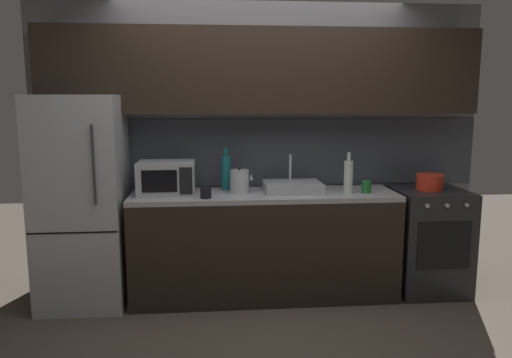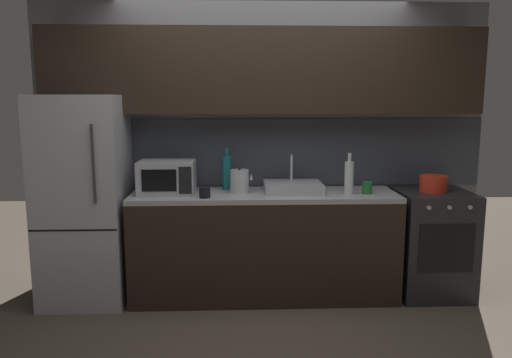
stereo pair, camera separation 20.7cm
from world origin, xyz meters
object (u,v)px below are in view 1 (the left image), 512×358
at_px(kettle, 240,181).
at_px(wine_bottle_teal, 226,172).
at_px(refrigerator, 82,201).
at_px(oven_range, 428,240).
at_px(wine_bottle_clear, 348,176).
at_px(microwave, 167,178).
at_px(mug_green, 366,187).
at_px(cooking_pot, 430,182).
at_px(mug_dark, 206,193).

bearing_deg(kettle, wine_bottle_teal, 122.32).
distance_m(refrigerator, oven_range, 2.96).
distance_m(kettle, wine_bottle_clear, 0.90).
relative_size(refrigerator, microwave, 3.71).
xyz_separation_m(kettle, wine_bottle_clear, (0.89, -0.08, 0.04)).
distance_m(wine_bottle_clear, mug_green, 0.18).
relative_size(microwave, cooking_pot, 2.00).
bearing_deg(microwave, mug_green, -3.27).
bearing_deg(oven_range, mug_dark, -174.36).
bearing_deg(wine_bottle_teal, kettle, -57.68).
bearing_deg(microwave, oven_range, -0.50).
distance_m(oven_range, microwave, 2.32).
bearing_deg(kettle, cooking_pot, 0.05).
xyz_separation_m(microwave, wine_bottle_clear, (1.49, -0.10, 0.01)).
xyz_separation_m(oven_range, microwave, (-2.25, 0.02, 0.58)).
distance_m(refrigerator, mug_green, 2.33).
distance_m(oven_range, cooking_pot, 0.52).
xyz_separation_m(refrigerator, mug_dark, (1.00, -0.19, 0.09)).
relative_size(microwave, wine_bottle_teal, 1.26).
bearing_deg(refrigerator, oven_range, -0.02).
relative_size(wine_bottle_teal, cooking_pot, 1.59).
relative_size(refrigerator, mug_dark, 19.15).
distance_m(microwave, mug_green, 1.66).
height_order(wine_bottle_teal, mug_dark, wine_bottle_teal).
bearing_deg(mug_green, cooking_pot, 7.44).
xyz_separation_m(oven_range, cooking_pot, (-0.01, 0.00, 0.52)).
relative_size(mug_green, cooking_pot, 0.44).
bearing_deg(refrigerator, cooking_pot, 0.00).
bearing_deg(refrigerator, mug_green, -1.87).
bearing_deg(mug_green, wine_bottle_teal, 168.13).
relative_size(oven_range, mug_dark, 10.10).
bearing_deg(microwave, wine_bottle_teal, 16.87).
distance_m(kettle, mug_green, 1.06).
distance_m(oven_range, mug_green, 0.78).
xyz_separation_m(wine_bottle_clear, mug_green, (0.16, 0.01, -0.09)).
height_order(mug_green, mug_dark, mug_green).
relative_size(refrigerator, oven_range, 1.90).
xyz_separation_m(kettle, wine_bottle_teal, (-0.11, 0.17, 0.06)).
bearing_deg(microwave, wine_bottle_clear, -3.93).
relative_size(wine_bottle_clear, mug_dark, 3.81).
bearing_deg(kettle, refrigerator, 179.94).
height_order(kettle, wine_bottle_clear, wine_bottle_clear).
height_order(microwave, cooking_pot, microwave).
xyz_separation_m(wine_bottle_teal, mug_dark, (-0.17, -0.36, -0.11)).
bearing_deg(kettle, mug_dark, -145.66).
relative_size(kettle, mug_green, 2.18).
relative_size(refrigerator, cooking_pot, 7.44).
xyz_separation_m(microwave, mug_green, (1.65, -0.09, -0.08)).
distance_m(microwave, cooking_pot, 2.23).
bearing_deg(refrigerator, mug_dark, -10.83).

